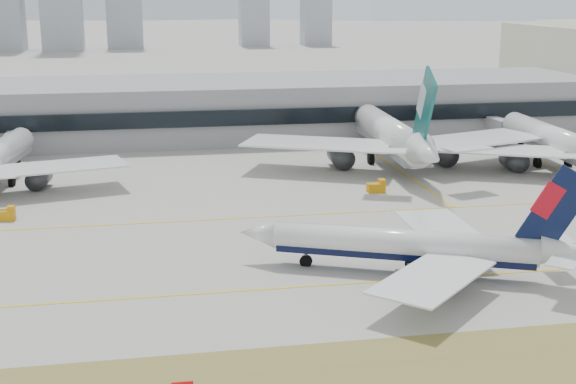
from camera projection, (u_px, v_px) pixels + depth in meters
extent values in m
plane|color=#AAA89F|center=(273.00, 276.00, 113.22)|extent=(3000.00, 3000.00, 0.00)
cube|color=olive|center=(324.00, 381.00, 82.72)|extent=(360.00, 18.00, 0.06)
cube|color=yellow|center=(279.00, 288.00, 108.45)|extent=(360.00, 0.45, 0.04)
cube|color=yellow|center=(245.00, 218.00, 141.80)|extent=(360.00, 0.45, 0.04)
cylinder|color=white|center=(403.00, 244.00, 113.14)|extent=(35.50, 18.58, 4.04)
cube|color=black|center=(403.00, 251.00, 113.42)|extent=(34.58, 17.73, 1.82)
cone|color=white|center=(258.00, 233.00, 117.85)|extent=(6.80, 5.98, 4.04)
cone|color=white|center=(572.00, 252.00, 108.03)|extent=(9.15, 7.01, 4.04)
cube|color=white|center=(441.00, 228.00, 122.83)|extent=(9.73, 20.20, 0.24)
cube|color=white|center=(557.00, 237.00, 113.25)|extent=(4.14, 5.99, 0.16)
cylinder|color=#3F4247|center=(425.00, 248.00, 120.30)|extent=(6.87, 5.26, 3.03)
cube|color=#3F4247|center=(426.00, 240.00, 120.00)|extent=(2.47, 1.31, 1.42)
cube|color=white|center=(433.00, 277.00, 101.65)|extent=(20.66, 20.47, 0.24)
cube|color=white|center=(564.00, 261.00, 103.33)|extent=(6.45, 6.62, 0.16)
cylinder|color=#3F4247|center=(418.00, 282.00, 106.19)|extent=(6.87, 5.26, 3.03)
cube|color=#3F4247|center=(418.00, 274.00, 105.89)|extent=(2.47, 1.31, 1.42)
cube|color=#09133A|center=(555.00, 210.00, 107.21)|extent=(9.29, 4.35, 12.67)
cube|color=red|center=(548.00, 200.00, 107.10)|extent=(4.31, 2.22, 5.43)
cylinder|color=#3F4247|center=(306.00, 258.00, 117.04)|extent=(0.49, 0.49, 2.43)
cylinder|color=black|center=(306.00, 261.00, 117.17)|extent=(1.95, 1.38, 1.82)
cylinder|color=#3F4247|center=(408.00, 272.00, 111.23)|extent=(0.49, 0.49, 2.43)
cylinder|color=black|center=(408.00, 275.00, 111.35)|extent=(1.95, 1.38, 1.82)
cylinder|color=#3F4247|center=(411.00, 260.00, 116.19)|extent=(0.49, 0.49, 2.43)
cylinder|color=black|center=(411.00, 263.00, 116.32)|extent=(1.95, 1.38, 1.82)
cone|color=white|center=(25.00, 137.00, 187.11)|extent=(6.18, 6.89, 5.37)
cube|color=white|center=(59.00, 166.00, 159.48)|extent=(27.88, 17.71, 0.32)
cylinder|color=#3F4247|center=(39.00, 178.00, 162.60)|extent=(4.93, 7.26, 4.03)
cube|color=#3F4247|center=(38.00, 170.00, 162.20)|extent=(0.79, 2.85, 1.88)
cylinder|color=#3F4247|center=(17.00, 162.00, 180.44)|extent=(0.64, 0.64, 3.22)
cylinder|color=black|center=(17.00, 165.00, 180.60)|extent=(1.27, 2.53, 2.42)
cylinder|color=#3F4247|center=(12.00, 178.00, 164.55)|extent=(0.64, 0.64, 3.22)
cylinder|color=black|center=(12.00, 182.00, 164.71)|extent=(1.27, 2.53, 2.42)
cylinder|color=white|center=(388.00, 131.00, 185.94)|extent=(9.31, 50.61, 6.66)
cube|color=slate|center=(388.00, 139.00, 186.39)|extent=(8.26, 49.55, 3.00)
cone|color=white|center=(361.00, 113.00, 213.81)|extent=(7.05, 8.03, 6.66)
cone|color=white|center=(428.00, 154.00, 156.17)|extent=(7.24, 11.52, 6.66)
cube|color=white|center=(474.00, 139.00, 181.35)|extent=(34.98, 24.23, 0.40)
cube|color=white|center=(467.00, 148.00, 159.16)|extent=(10.27, 7.13, 0.27)
cylinder|color=#3F4247|center=(443.00, 153.00, 184.69)|extent=(5.43, 8.64, 4.99)
cube|color=#3F4247|center=(443.00, 145.00, 184.20)|extent=(0.68, 3.52, 2.33)
cube|color=white|center=(317.00, 143.00, 176.80)|extent=(35.15, 26.79, 0.40)
cube|color=white|center=(382.00, 150.00, 156.97)|extent=(10.45, 7.91, 0.27)
cylinder|color=#3F4247|center=(341.00, 156.00, 181.66)|extent=(5.43, 8.64, 4.99)
cube|color=#3F4247|center=(341.00, 147.00, 181.17)|extent=(0.68, 3.52, 2.33)
cube|color=#145A59|center=(425.00, 111.00, 157.59)|extent=(1.34, 13.93, 17.85)
cube|color=silver|center=(423.00, 100.00, 158.46)|extent=(1.06, 6.31, 7.64)
cylinder|color=#3F4247|center=(369.00, 139.00, 205.62)|extent=(0.80, 0.80, 3.99)
cylinder|color=black|center=(369.00, 142.00, 205.83)|extent=(1.32, 3.05, 3.00)
cylinder|color=#3F4247|center=(371.00, 155.00, 185.35)|extent=(0.80, 0.80, 3.99)
cylinder|color=black|center=(371.00, 159.00, 185.56)|extent=(1.32, 3.05, 3.00)
cylinder|color=#3F4247|center=(407.00, 154.00, 186.45)|extent=(0.80, 0.80, 3.99)
cylinder|color=black|center=(407.00, 158.00, 186.65)|extent=(1.32, 3.05, 3.00)
cylinder|color=white|center=(552.00, 139.00, 182.44)|extent=(7.91, 43.67, 5.75)
cube|color=slate|center=(552.00, 145.00, 182.83)|extent=(7.00, 42.75, 2.59)
cone|color=white|center=(509.00, 121.00, 206.49)|extent=(6.07, 6.91, 5.75)
cube|color=white|center=(498.00, 149.00, 174.52)|extent=(30.33, 23.06, 0.34)
cube|color=white|center=(574.00, 156.00, 157.43)|extent=(9.02, 6.81, 0.23)
cylinder|color=#3F4247|center=(514.00, 160.00, 178.72)|extent=(4.66, 7.44, 4.31)
cube|color=#3F4247|center=(515.00, 153.00, 178.30)|extent=(0.58, 3.03, 2.01)
cylinder|color=#3F4247|center=(521.00, 145.00, 199.43)|extent=(0.69, 0.69, 3.45)
cylinder|color=black|center=(521.00, 148.00, 199.60)|extent=(1.13, 2.63, 2.59)
cylinder|color=#3F4247|center=(538.00, 160.00, 181.93)|extent=(0.69, 0.69, 3.45)
cylinder|color=black|center=(537.00, 163.00, 182.11)|extent=(1.13, 2.63, 2.59)
cylinder|color=#3F4247|center=(569.00, 159.00, 182.90)|extent=(0.69, 0.69, 3.45)
cylinder|color=black|center=(568.00, 162.00, 183.07)|extent=(1.13, 2.63, 2.59)
cube|color=gray|center=(204.00, 108.00, 220.97)|extent=(280.00, 42.00, 15.00)
cube|color=black|center=(211.00, 118.00, 200.37)|extent=(280.00, 1.20, 4.00)
cube|color=beige|center=(540.00, 70.00, 257.92)|extent=(2.00, 57.00, 27.90)
cube|color=orange|center=(5.00, 215.00, 140.22)|extent=(3.50, 2.00, 1.80)
cube|color=orange|center=(11.00, 208.00, 140.14)|extent=(1.20, 1.80, 1.00)
cylinder|color=black|center=(11.00, 219.00, 139.80)|extent=(0.70, 0.30, 0.70)
cylinder|color=black|center=(13.00, 217.00, 141.33)|extent=(0.70, 0.30, 0.70)
cube|color=orange|center=(376.00, 188.00, 159.69)|extent=(3.50, 2.00, 1.80)
cube|color=orange|center=(382.00, 182.00, 159.61)|extent=(1.20, 1.80, 1.00)
cylinder|color=black|center=(371.00, 192.00, 158.85)|extent=(0.70, 0.30, 0.70)
cylinder|color=black|center=(369.00, 190.00, 160.38)|extent=(0.70, 0.30, 0.70)
cylinder|color=black|center=(383.00, 191.00, 159.28)|extent=(0.70, 0.30, 0.70)
cylinder|color=black|center=(381.00, 189.00, 160.80)|extent=(0.70, 0.30, 0.70)
cube|color=#9AA1AF|center=(254.00, 7.00, 565.90)|extent=(20.00, 18.00, 55.00)
cube|color=#9AA1AF|center=(316.00, 11.00, 574.74)|extent=(20.00, 18.00, 48.00)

